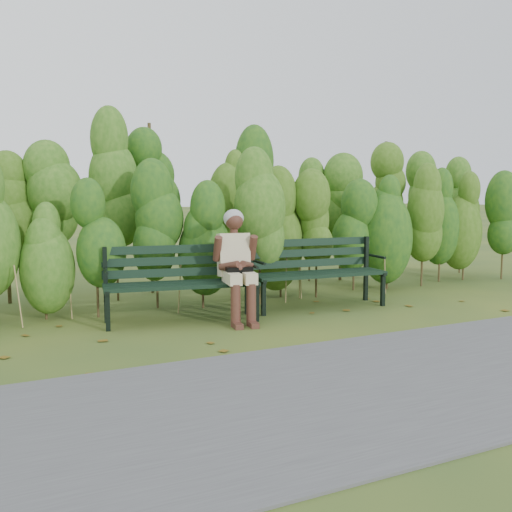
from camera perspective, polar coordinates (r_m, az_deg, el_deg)
name	(u,v)px	position (r m, az deg, el deg)	size (l,w,h in m)	color
ground	(270,325)	(6.81, 1.33, -6.59)	(80.00, 80.00, 0.00)	#2F4A21
footpath	(398,380)	(5.04, 13.37, -11.45)	(60.00, 2.50, 0.01)	#474749
hedge_band	(207,208)	(8.32, -4.68, 4.54)	(11.04, 1.67, 2.42)	#47381E
leaf_litter	(264,325)	(6.80, 0.73, -6.57)	(5.14, 1.89, 0.01)	brown
bench_left	(180,277)	(7.00, -7.24, -1.97)	(1.83, 0.88, 0.88)	black
bench_right	(315,267)	(7.81, 5.63, -1.03)	(1.81, 0.74, 0.88)	black
seated_woman	(236,259)	(6.92, -1.88, -0.25)	(0.54, 0.79, 1.30)	beige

